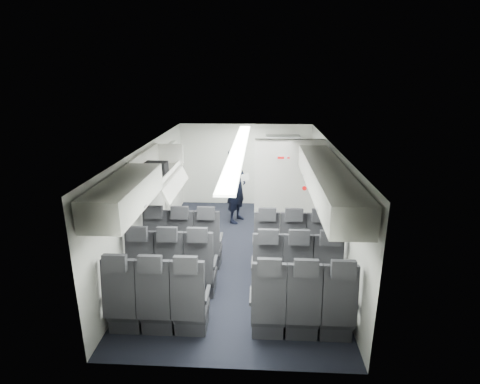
# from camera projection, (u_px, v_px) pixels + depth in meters

# --- Properties ---
(cabin_shell) EXTENTS (3.41, 6.01, 2.16)m
(cabin_shell) POSITION_uv_depth(u_px,v_px,m) (239.00, 200.00, 7.01)
(cabin_shell) COLOR black
(cabin_shell) RESTS_ON ground
(seat_row_front) EXTENTS (3.33, 0.56, 1.24)m
(seat_row_front) POSITION_uv_depth(u_px,v_px,m) (237.00, 247.00, 6.72)
(seat_row_front) COLOR black
(seat_row_front) RESTS_ON cabin_shell
(seat_row_mid) EXTENTS (3.33, 0.56, 1.24)m
(seat_row_mid) POSITION_uv_depth(u_px,v_px,m) (234.00, 273.00, 5.87)
(seat_row_mid) COLOR black
(seat_row_mid) RESTS_ON cabin_shell
(seat_row_rear) EXTENTS (3.33, 0.56, 1.24)m
(seat_row_rear) POSITION_uv_depth(u_px,v_px,m) (229.00, 307.00, 5.01)
(seat_row_rear) COLOR black
(seat_row_rear) RESTS_ON cabin_shell
(overhead_bin_left_rear) EXTENTS (0.53, 1.80, 0.40)m
(overhead_bin_left_rear) POSITION_uv_depth(u_px,v_px,m) (125.00, 194.00, 4.96)
(overhead_bin_left_rear) COLOR white
(overhead_bin_left_rear) RESTS_ON cabin_shell
(overhead_bin_left_front_open) EXTENTS (0.64, 1.70, 0.72)m
(overhead_bin_left_front_open) POSITION_uv_depth(u_px,v_px,m) (157.00, 170.00, 6.66)
(overhead_bin_left_front_open) COLOR #9E9E93
(overhead_bin_left_front_open) RESTS_ON cabin_shell
(overhead_bin_right_rear) EXTENTS (0.53, 1.80, 0.40)m
(overhead_bin_right_rear) POSITION_uv_depth(u_px,v_px,m) (338.00, 198.00, 4.81)
(overhead_bin_right_rear) COLOR white
(overhead_bin_right_rear) RESTS_ON cabin_shell
(overhead_bin_right_front) EXTENTS (0.53, 1.70, 0.40)m
(overhead_bin_right_front) POSITION_uv_depth(u_px,v_px,m) (319.00, 166.00, 6.48)
(overhead_bin_right_front) COLOR white
(overhead_bin_right_front) RESTS_ON cabin_shell
(bulkhead_partition) EXTENTS (1.40, 0.15, 2.13)m
(bulkhead_partition) POSITION_uv_depth(u_px,v_px,m) (288.00, 190.00, 7.74)
(bulkhead_partition) COLOR white
(bulkhead_partition) RESTS_ON cabin_shell
(galley_unit) EXTENTS (0.85, 0.52, 1.90)m
(galley_unit) POSITION_uv_depth(u_px,v_px,m) (282.00, 173.00, 9.60)
(galley_unit) COLOR #939399
(galley_unit) RESTS_ON cabin_shell
(boarding_door) EXTENTS (0.12, 1.27, 1.86)m
(boarding_door) POSITION_uv_depth(u_px,v_px,m) (172.00, 184.00, 8.62)
(boarding_door) COLOR silver
(boarding_door) RESTS_ON cabin_shell
(flight_attendant) EXTENTS (0.62, 0.74, 1.74)m
(flight_attendant) POSITION_uv_depth(u_px,v_px,m) (237.00, 186.00, 8.73)
(flight_attendant) COLOR black
(flight_attendant) RESTS_ON ground
(carry_on_bag) EXTENTS (0.39, 0.28, 0.23)m
(carry_on_bag) POSITION_uv_depth(u_px,v_px,m) (156.00, 168.00, 6.55)
(carry_on_bag) COLOR black
(carry_on_bag) RESTS_ON overhead_bin_left_front_open
(papers) EXTENTS (0.22, 0.04, 0.15)m
(papers) POSITION_uv_depth(u_px,v_px,m) (245.00, 177.00, 8.60)
(papers) COLOR white
(papers) RESTS_ON flight_attendant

